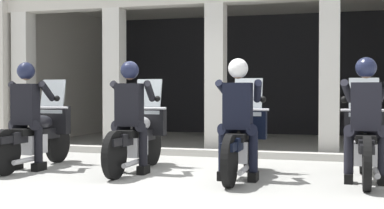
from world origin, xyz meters
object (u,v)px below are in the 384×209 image
at_px(motorcycle_center_left, 138,136).
at_px(motorcycle_far_right, 365,142).
at_px(motorcycle_center_right, 242,140).
at_px(motorcycle_far_left, 38,135).
at_px(police_officer_far_left, 27,106).
at_px(police_officer_center_left, 130,107).
at_px(police_officer_far_right, 366,109).
at_px(police_officer_center_right, 238,108).

height_order(motorcycle_center_left, motorcycle_far_right, same).
height_order(motorcycle_center_right, motorcycle_far_right, same).
bearing_deg(motorcycle_far_left, motorcycle_center_right, 5.62).
height_order(motorcycle_center_left, motorcycle_center_right, same).
distance_m(police_officer_far_left, police_officer_center_left, 1.59).
height_order(police_officer_far_left, motorcycle_center_left, police_officer_far_left).
relative_size(motorcycle_far_left, motorcycle_far_right, 1.00).
bearing_deg(motorcycle_far_right, police_officer_far_right, -87.91).
height_order(police_officer_far_left, police_officer_center_right, same).
bearing_deg(police_officer_center_right, police_officer_far_left, 179.52).
bearing_deg(police_officer_center_left, motorcycle_center_left, 93.01).
relative_size(motorcycle_center_left, motorcycle_far_right, 1.00).
distance_m(motorcycle_far_left, motorcycle_center_right, 3.16).
distance_m(motorcycle_center_left, police_officer_center_right, 1.70).
bearing_deg(police_officer_far_right, motorcycle_far_right, 92.09).
bearing_deg(police_officer_center_left, motorcycle_far_right, 9.14).
bearing_deg(police_officer_far_right, police_officer_far_left, -175.51).
bearing_deg(motorcycle_far_left, police_officer_center_right, 0.49).
xyz_separation_m(motorcycle_far_right, police_officer_far_right, (-0.00, -0.28, 0.44)).
bearing_deg(motorcycle_center_left, motorcycle_far_left, -171.80).
xyz_separation_m(motorcycle_far_left, motorcycle_far_right, (4.74, 0.18, 0.00)).
distance_m(motorcycle_far_right, police_officer_far_right, 0.52).
bearing_deg(police_officer_center_right, motorcycle_center_left, 164.21).
bearing_deg(motorcycle_center_right, police_officer_center_right, -90.27).
xyz_separation_m(motorcycle_far_left, motorcycle_center_left, (1.58, 0.14, 0.00)).
bearing_deg(motorcycle_center_left, police_officer_center_right, -12.51).
xyz_separation_m(police_officer_far_left, police_officer_center_left, (1.58, 0.14, 0.00)).
distance_m(motorcycle_far_left, motorcycle_center_left, 1.59).
xyz_separation_m(motorcycle_center_left, police_officer_far_right, (3.16, -0.24, 0.44)).
bearing_deg(police_officer_far_left, motorcycle_far_right, 11.64).
bearing_deg(motorcycle_far_right, motorcycle_center_left, -176.90).
bearing_deg(motorcycle_center_right, police_officer_far_right, -2.92).
height_order(police_officer_center_left, motorcycle_far_right, police_officer_center_left).
distance_m(police_officer_center_right, police_officer_far_right, 1.59).
relative_size(police_officer_center_left, motorcycle_center_right, 0.78).
xyz_separation_m(police_officer_center_left, motorcycle_far_right, (3.16, 0.32, -0.44)).
xyz_separation_m(motorcycle_center_left, police_officer_center_right, (1.58, -0.45, 0.44)).
relative_size(motorcycle_far_left, police_officer_center_right, 1.29).
bearing_deg(police_officer_center_left, motorcycle_far_left, 177.93).
relative_size(police_officer_center_right, police_officer_far_right, 1.00).
relative_size(motorcycle_far_left, motorcycle_center_right, 1.00).
bearing_deg(police_officer_far_right, police_officer_center_right, -170.31).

